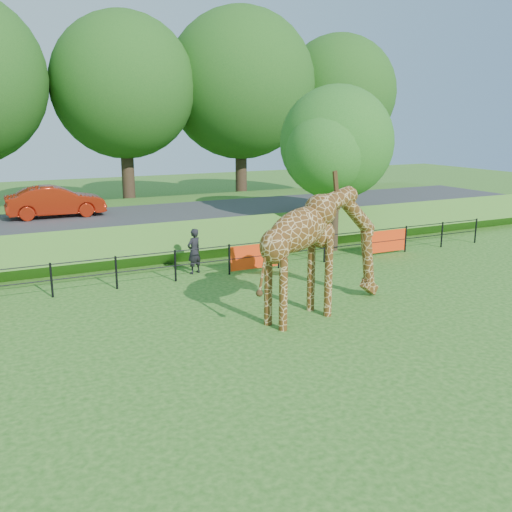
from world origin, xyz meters
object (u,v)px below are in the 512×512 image
object	(u,v)px
visitor	(194,251)
tree_east	(338,147)
car_red	(56,201)
giraffe	(324,252)

from	to	relation	value
visitor	tree_east	distance (m)	7.56
tree_east	car_red	bearing A→B (deg)	153.84
tree_east	visitor	bearing A→B (deg)	-172.01
giraffe	tree_east	size ratio (longest dim) A/B	0.73
giraffe	tree_east	bearing A→B (deg)	37.62
giraffe	visitor	xyz separation A→B (m)	(-1.81, 5.58, -0.96)
visitor	car_red	bearing A→B (deg)	-81.11
car_red	tree_east	distance (m)	11.86
car_red	tree_east	bearing A→B (deg)	-115.40
giraffe	car_red	distance (m)	12.94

